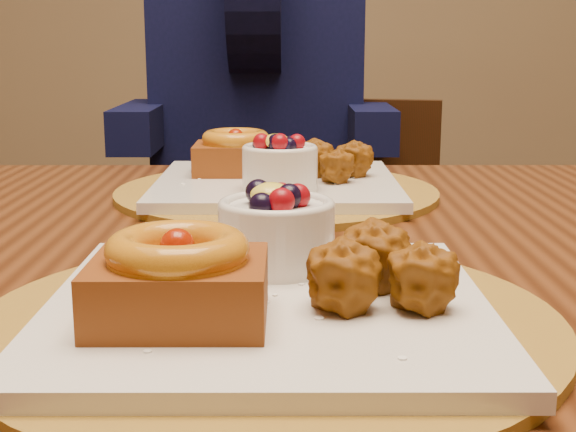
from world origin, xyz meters
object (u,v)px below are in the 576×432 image
Objects in this scene: dining_table at (274,322)px; chair_far at (332,288)px; place_setting_far at (275,178)px; place_setting_near at (265,292)px; diner at (257,57)px.

chair_far reaches higher than dining_table.
dining_table is 0.85m from chair_far.
place_setting_far is 0.68m from chair_far.
diner is (-0.05, 1.16, 0.12)m from place_setting_near.
diner is at bearing 93.61° from place_setting_far.
place_setting_far is at bearing -88.24° from chair_far.
dining_table is 0.24m from place_setting_far.
place_setting_near reaches higher than chair_far.
diner reaches higher than place_setting_near.
place_setting_near is 0.47× the size of chair_far.
diner is at bearing 150.16° from chair_far.
place_setting_near is at bearing -84.05° from chair_far.
dining_table is 1.96× the size of chair_far.
dining_table is at bearing -89.43° from place_setting_far.
place_setting_far is (0.00, 0.43, -0.00)m from place_setting_near.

